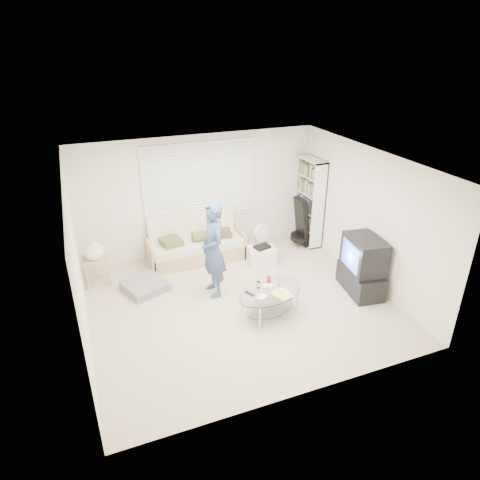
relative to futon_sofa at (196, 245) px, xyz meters
name	(u,v)px	position (x,y,z in m)	size (l,w,h in m)	color
ground	(239,303)	(0.23, -1.87, -0.31)	(5.00, 5.00, 0.00)	#BFAD94
room_shell	(229,207)	(0.23, -1.39, 1.31)	(5.02, 4.52, 2.51)	white
window_blinds	(200,182)	(0.23, 0.33, 1.24)	(2.32, 0.08, 1.62)	silver
futon_sofa	(196,245)	(0.00, 0.00, 0.00)	(1.96, 0.79, 0.96)	tan
grey_floor_pillow	(145,286)	(-1.21, -0.82, -0.24)	(0.70, 0.70, 0.16)	slate
side_table	(94,251)	(-1.99, -0.28, 0.38)	(0.47, 0.38, 0.93)	tan
bookshelf	(309,202)	(2.56, -0.12, 0.64)	(0.30, 0.81, 1.91)	white
guitar_case	(301,225)	(2.33, -0.24, 0.17)	(0.39, 0.41, 1.10)	black
floor_fan	(261,236)	(1.38, -0.22, 0.07)	(0.41, 0.27, 0.66)	white
storage_bin	(262,255)	(1.21, -0.65, -0.14)	(0.62, 0.49, 0.38)	white
tv_unit	(362,266)	(2.43, -2.30, 0.20)	(0.66, 1.04, 1.06)	black
coffee_table	(270,295)	(0.59, -2.34, 0.04)	(1.36, 1.06, 0.57)	silver
standing_person	(213,250)	(-0.07, -1.38, 0.56)	(0.64, 0.42, 1.75)	navy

